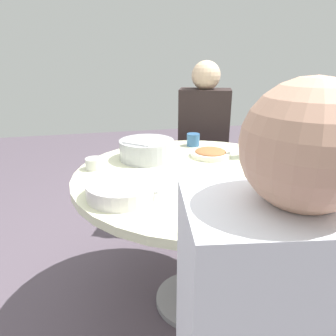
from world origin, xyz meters
name	(u,v)px	position (x,y,z in m)	size (l,w,h in m)	color
ground	(193,301)	(0.00, 0.00, 0.00)	(8.00, 8.00, 0.00)	#554A56
round_dining_table	(197,200)	(0.00, 0.00, 0.60)	(1.10, 1.10, 0.73)	#99999E
rice_bowl	(147,149)	(0.19, -0.24, 0.78)	(0.27, 0.27, 0.11)	#B2B5BA
soup_bowl	(124,189)	(0.34, 0.17, 0.76)	(0.28, 0.28, 0.06)	white
dish_shrimp	(227,204)	(0.02, 0.36, 0.75)	(0.25, 0.25, 0.04)	silver
dish_eggplant	(295,174)	(-0.38, 0.16, 0.75)	(0.20, 0.20, 0.04)	silver
dish_tofu_braise	(210,153)	(-0.13, -0.20, 0.75)	(0.20, 0.20, 0.04)	silver
green_bottle	(254,138)	(-0.34, -0.15, 0.83)	(0.07, 0.07, 0.24)	#3D7D54
tea_cup_near	(94,164)	(0.45, -0.15, 0.76)	(0.08, 0.08, 0.05)	silver
tea_cup_far	(193,140)	(-0.11, -0.42, 0.77)	(0.07, 0.07, 0.07)	#325F8F
stool_for_diner_left	(201,198)	(-0.29, -0.76, 0.22)	(0.33, 0.33, 0.44)	brown
diner_left	(204,128)	(-0.29, -0.76, 0.76)	(0.42, 0.43, 0.76)	#2D333D
diner_right	(277,334)	(0.14, 0.86, 0.76)	(0.37, 0.39, 0.76)	#2D333D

